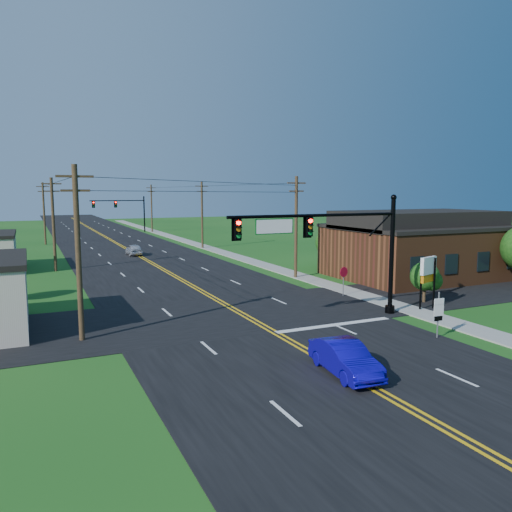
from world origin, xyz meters
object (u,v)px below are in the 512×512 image
route_sign (439,311)px  stop_sign (344,275)px  signal_mast_far (121,208)px  signal_mast_main (331,242)px  blue_car (345,359)px

route_sign → stop_sign: route_sign is taller
route_sign → signal_mast_far: bearing=95.7°
signal_mast_main → blue_car: bearing=-119.1°
signal_mast_far → stop_sign: (4.66, -66.44, -2.95)m
stop_sign → signal_mast_far: bearing=82.9°
blue_car → route_sign: route_sign is taller
signal_mast_far → stop_sign: size_ratio=4.96×
signal_mast_main → signal_mast_far: 72.00m
signal_mast_main → route_sign: size_ratio=4.56×
signal_mast_main → route_sign: (3.16, -5.37, -3.30)m
signal_mast_main → stop_sign: size_ratio=5.10×
signal_mast_far → blue_car: bearing=-93.2°
signal_mast_far → blue_car: (-4.40, -79.73, -3.85)m
blue_car → stop_sign: bearing=61.4°
stop_sign → blue_car: bearing=-135.5°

